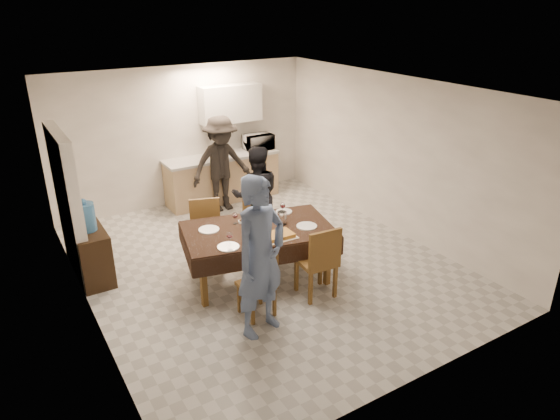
{
  "coord_description": "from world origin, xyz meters",
  "views": [
    {
      "loc": [
        -3.25,
        -5.78,
        3.69
      ],
      "look_at": [
        0.1,
        -0.3,
        0.96
      ],
      "focal_mm": 32.0,
      "sensor_mm": 36.0,
      "label": 1
    }
  ],
  "objects_px": {
    "wine_bottle": "(253,217)",
    "water_pitcher": "(282,218)",
    "savoury_tart": "(279,235)",
    "microwave": "(259,142)",
    "dining_table": "(258,231)",
    "console": "(92,255)",
    "water_jug": "(86,217)",
    "person_near": "(261,257)",
    "person_kitchen": "(221,164)",
    "person_far": "(256,196)"
  },
  "relations": [
    {
      "from": "console",
      "to": "wine_bottle",
      "type": "distance_m",
      "value": 2.34
    },
    {
      "from": "wine_bottle",
      "to": "person_kitchen",
      "type": "relative_size",
      "value": 0.19
    },
    {
      "from": "dining_table",
      "to": "person_kitchen",
      "type": "relative_size",
      "value": 1.25
    },
    {
      "from": "water_jug",
      "to": "person_near",
      "type": "xyz_separation_m",
      "value": [
        1.45,
        -2.25,
        0.01
      ]
    },
    {
      "from": "wine_bottle",
      "to": "person_kitchen",
      "type": "height_order",
      "value": "person_kitchen"
    },
    {
      "from": "wine_bottle",
      "to": "person_near",
      "type": "bearing_deg",
      "value": -114.44
    },
    {
      "from": "dining_table",
      "to": "savoury_tart",
      "type": "xyz_separation_m",
      "value": [
        0.1,
        -0.38,
        0.06
      ]
    },
    {
      "from": "person_near",
      "to": "water_jug",
      "type": "bearing_deg",
      "value": 106.48
    },
    {
      "from": "microwave",
      "to": "person_kitchen",
      "type": "height_order",
      "value": "person_kitchen"
    },
    {
      "from": "water_jug",
      "to": "person_far",
      "type": "bearing_deg",
      "value": -3.28
    },
    {
      "from": "person_far",
      "to": "savoury_tart",
      "type": "bearing_deg",
      "value": 93.44
    },
    {
      "from": "water_jug",
      "to": "person_near",
      "type": "relative_size",
      "value": 0.2
    },
    {
      "from": "wine_bottle",
      "to": "water_pitcher",
      "type": "height_order",
      "value": "wine_bottle"
    },
    {
      "from": "person_near",
      "to": "console",
      "type": "bearing_deg",
      "value": 106.48
    },
    {
      "from": "water_pitcher",
      "to": "savoury_tart",
      "type": "distance_m",
      "value": 0.42
    },
    {
      "from": "water_jug",
      "to": "water_pitcher",
      "type": "distance_m",
      "value": 2.66
    },
    {
      "from": "console",
      "to": "person_kitchen",
      "type": "bearing_deg",
      "value": 27.36
    },
    {
      "from": "water_jug",
      "to": "microwave",
      "type": "height_order",
      "value": "microwave"
    },
    {
      "from": "water_jug",
      "to": "water_pitcher",
      "type": "height_order",
      "value": "water_jug"
    },
    {
      "from": "console",
      "to": "dining_table",
      "type": "bearing_deg",
      "value": -30.85
    },
    {
      "from": "water_jug",
      "to": "savoury_tart",
      "type": "height_order",
      "value": "water_jug"
    },
    {
      "from": "dining_table",
      "to": "savoury_tart",
      "type": "height_order",
      "value": "savoury_tart"
    },
    {
      "from": "water_pitcher",
      "to": "microwave",
      "type": "bearing_deg",
      "value": 66.34
    },
    {
      "from": "dining_table",
      "to": "savoury_tart",
      "type": "bearing_deg",
      "value": -62.12
    },
    {
      "from": "wine_bottle",
      "to": "person_near",
      "type": "height_order",
      "value": "person_near"
    },
    {
      "from": "water_jug",
      "to": "person_near",
      "type": "height_order",
      "value": "person_near"
    },
    {
      "from": "water_jug",
      "to": "microwave",
      "type": "xyz_separation_m",
      "value": [
        3.7,
        1.83,
        0.1
      ]
    },
    {
      "from": "dining_table",
      "to": "person_kitchen",
      "type": "bearing_deg",
      "value": 88.73
    },
    {
      "from": "microwave",
      "to": "wine_bottle",
      "type": "bearing_deg",
      "value": 59.58
    },
    {
      "from": "person_near",
      "to": "person_far",
      "type": "bearing_deg",
      "value": 45.94
    },
    {
      "from": "console",
      "to": "wine_bottle",
      "type": "xyz_separation_m",
      "value": [
        1.95,
        -1.15,
        0.57
      ]
    },
    {
      "from": "wine_bottle",
      "to": "person_near",
      "type": "distance_m",
      "value": 1.21
    },
    {
      "from": "microwave",
      "to": "dining_table",
      "type": "bearing_deg",
      "value": 60.71
    },
    {
      "from": "microwave",
      "to": "person_far",
      "type": "distance_m",
      "value": 2.3
    },
    {
      "from": "wine_bottle",
      "to": "savoury_tart",
      "type": "xyz_separation_m",
      "value": [
        0.15,
        -0.43,
        -0.14
      ]
    },
    {
      "from": "dining_table",
      "to": "water_jug",
      "type": "distance_m",
      "value": 2.34
    },
    {
      "from": "savoury_tart",
      "to": "dining_table",
      "type": "bearing_deg",
      "value": 104.74
    },
    {
      "from": "water_pitcher",
      "to": "console",
      "type": "bearing_deg",
      "value": 152.09
    },
    {
      "from": "dining_table",
      "to": "water_pitcher",
      "type": "relative_size",
      "value": 11.83
    },
    {
      "from": "microwave",
      "to": "water_jug",
      "type": "bearing_deg",
      "value": 26.3
    },
    {
      "from": "dining_table",
      "to": "savoury_tart",
      "type": "relative_size",
      "value": 5.07
    },
    {
      "from": "water_pitcher",
      "to": "person_near",
      "type": "height_order",
      "value": "person_near"
    },
    {
      "from": "console",
      "to": "savoury_tart",
      "type": "bearing_deg",
      "value": -36.86
    },
    {
      "from": "person_kitchen",
      "to": "water_jug",
      "type": "bearing_deg",
      "value": -152.64
    },
    {
      "from": "dining_table",
      "to": "person_kitchen",
      "type": "height_order",
      "value": "person_kitchen"
    },
    {
      "from": "water_pitcher",
      "to": "person_near",
      "type": "distance_m",
      "value": 1.35
    },
    {
      "from": "console",
      "to": "microwave",
      "type": "bearing_deg",
      "value": 26.3
    },
    {
      "from": "microwave",
      "to": "person_near",
      "type": "height_order",
      "value": "person_near"
    },
    {
      "from": "person_far",
      "to": "person_kitchen",
      "type": "distance_m",
      "value": 1.53
    },
    {
      "from": "dining_table",
      "to": "person_near",
      "type": "xyz_separation_m",
      "value": [
        -0.55,
        -1.05,
        0.23
      ]
    }
  ]
}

